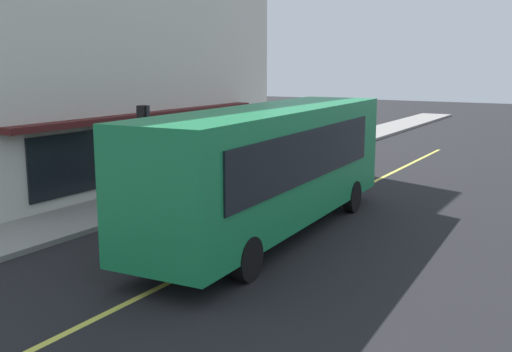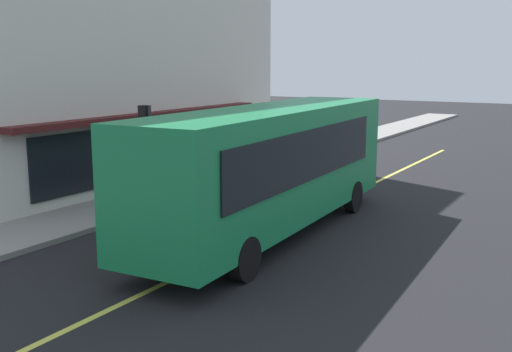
# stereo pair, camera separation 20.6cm
# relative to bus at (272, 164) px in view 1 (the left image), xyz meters

# --- Properties ---
(ground) EXTENTS (120.00, 120.00, 0.00)m
(ground) POSITION_rel_bus_xyz_m (1.16, 0.10, -1.99)
(ground) COLOR black
(sidewalk) EXTENTS (80.00, 2.59, 0.15)m
(sidewalk) POSITION_rel_bus_xyz_m (1.16, 5.68, -1.91)
(sidewalk) COLOR gray
(sidewalk) RESTS_ON ground
(lane_centre_stripe) EXTENTS (36.00, 0.16, 0.01)m
(lane_centre_stripe) POSITION_rel_bus_xyz_m (1.16, 0.10, -1.98)
(lane_centre_stripe) COLOR #D8D14C
(lane_centre_stripe) RESTS_ON ground
(storefront_building) EXTENTS (18.21, 8.96, 11.38)m
(storefront_building) POSITION_rel_bus_xyz_m (3.04, 11.15, 3.70)
(storefront_building) COLOR silver
(storefront_building) RESTS_ON ground
(bus) EXTENTS (11.23, 3.03, 3.50)m
(bus) POSITION_rel_bus_xyz_m (0.00, 0.00, 0.00)
(bus) COLOR #197F47
(bus) RESTS_ON ground
(traffic_light) EXTENTS (0.30, 0.52, 3.20)m
(traffic_light) POSITION_rel_bus_xyz_m (0.60, 4.98, 0.55)
(traffic_light) COLOR #2D2D33
(traffic_light) RESTS_ON sidewalk
(pedestrian_by_curb) EXTENTS (0.34, 0.34, 1.73)m
(pedestrian_by_curb) POSITION_rel_bus_xyz_m (6.92, 5.20, -0.80)
(pedestrian_by_curb) COLOR black
(pedestrian_by_curb) RESTS_ON sidewalk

